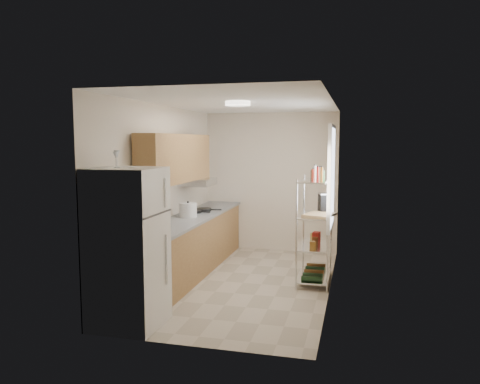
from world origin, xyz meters
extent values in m
cube|color=#BDAF99|center=(0.00, 0.00, -0.01)|extent=(2.50, 4.40, 0.01)
cube|color=white|center=(0.00, 0.00, 2.60)|extent=(2.50, 4.40, 0.01)
cube|color=beige|center=(0.00, 2.21, 1.30)|extent=(2.50, 0.01, 2.60)
cube|color=beige|center=(0.00, -2.21, 1.30)|extent=(2.50, 0.01, 2.60)
cube|color=beige|center=(-1.25, 0.00, 1.30)|extent=(0.01, 4.40, 2.60)
cube|color=beige|center=(1.25, 0.00, 1.30)|extent=(0.01, 4.40, 2.60)
cube|color=#9D7643|center=(-0.92, 0.44, 0.43)|extent=(0.60, 3.48, 0.86)
cube|color=gray|center=(-0.90, 0.44, 0.88)|extent=(0.63, 3.51, 0.04)
cube|color=#B7BABC|center=(-0.94, -0.70, 0.88)|extent=(0.52, 0.44, 0.04)
cube|color=#B7BABC|center=(-0.64, 1.80, 0.46)|extent=(0.01, 0.55, 0.72)
cube|color=#9D7643|center=(-1.05, 0.10, 1.81)|extent=(0.33, 2.20, 0.72)
cube|color=#B7BABC|center=(-1.00, 0.90, 1.39)|extent=(0.50, 0.60, 0.12)
cube|color=white|center=(1.23, 0.35, 1.55)|extent=(0.06, 1.00, 1.46)
cube|color=silver|center=(1.00, 0.30, 0.10)|extent=(0.45, 0.90, 0.02)
cube|color=silver|center=(1.00, 0.30, 0.55)|extent=(0.45, 0.90, 0.02)
cube|color=silver|center=(1.00, 0.30, 1.00)|extent=(0.45, 0.90, 0.02)
cube|color=silver|center=(1.00, 0.30, 1.50)|extent=(0.45, 0.90, 0.02)
cylinder|color=silver|center=(0.79, -0.14, 0.78)|extent=(0.02, 0.02, 1.55)
cylinder|color=silver|center=(0.79, 0.74, 0.78)|extent=(0.02, 0.02, 1.55)
cylinder|color=silver|center=(1.22, -0.14, 0.78)|extent=(0.02, 0.02, 1.55)
cylinder|color=silver|center=(1.22, 0.74, 0.78)|extent=(0.02, 0.02, 1.55)
cylinder|color=white|center=(0.00, -0.30, 2.57)|extent=(0.34, 0.34, 0.05)
cube|color=silver|center=(-0.87, -1.84, 0.89)|extent=(0.73, 0.73, 1.78)
cylinder|color=silver|center=(-0.94, 0.25, 1.01)|extent=(0.27, 0.27, 0.22)
cylinder|color=black|center=(-0.99, 0.68, 0.92)|extent=(0.25, 0.25, 0.04)
cylinder|color=black|center=(-0.90, 0.90, 0.92)|extent=(0.29, 0.29, 0.05)
cube|color=tan|center=(1.08, 0.16, 1.03)|extent=(0.48, 0.55, 0.03)
cube|color=black|center=(1.13, 0.50, 1.16)|extent=(0.23, 0.29, 0.29)
cube|color=maroon|center=(1.02, 0.46, 0.64)|extent=(0.12, 0.15, 0.16)
camera|label=1|loc=(1.59, -6.47, 2.06)|focal=35.00mm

